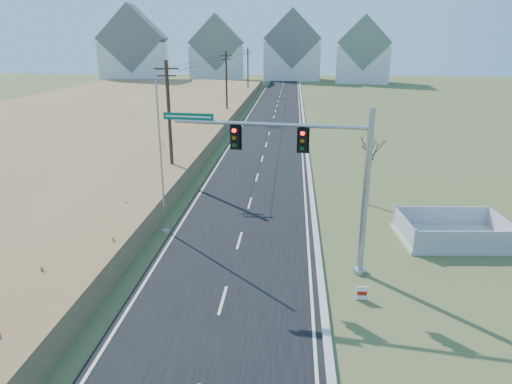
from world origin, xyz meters
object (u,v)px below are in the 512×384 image
traffic_signal_mast (323,174)px  flagpole (162,176)px  bare_tree (372,148)px  open_sign (362,293)px  fence_enclosure (452,236)px

traffic_signal_mast → flagpole: 9.28m
bare_tree → traffic_signal_mast: bearing=-111.4°
traffic_signal_mast → open_sign: traffic_signal_mast is taller
fence_enclosure → bare_tree: 7.51m
traffic_signal_mast → flagpole: bearing=164.3°
flagpole → open_sign: bearing=-32.1°
fence_enclosure → open_sign: fence_enclosure is taller
open_sign → flagpole: flagpole is taller
flagpole → bare_tree: size_ratio=1.76×
traffic_signal_mast → bare_tree: traffic_signal_mast is taller
fence_enclosure → open_sign: size_ratio=9.75×
bare_tree → open_sign: bearing=-99.5°
open_sign → bare_tree: size_ratio=0.13×
fence_enclosure → bare_tree: (-3.75, 5.44, 3.58)m
traffic_signal_mast → bare_tree: 10.04m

